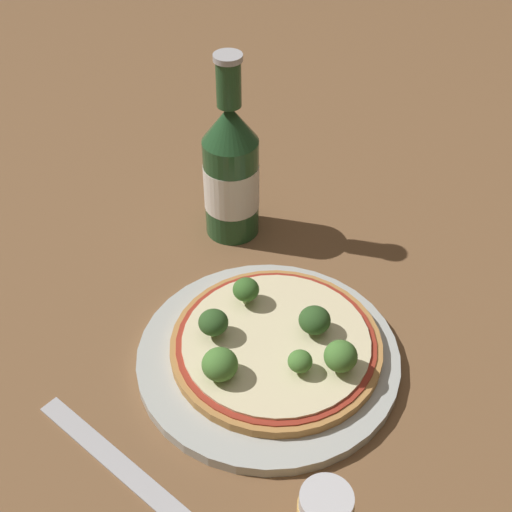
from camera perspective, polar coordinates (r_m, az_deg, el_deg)
name	(u,v)px	position (r m, az deg, el deg)	size (l,w,h in m)	color
ground_plane	(268,361)	(0.69, 0.97, -8.42)	(3.00, 3.00, 0.00)	brown
plate	(267,358)	(0.69, 0.92, -8.13)	(0.25, 0.25, 0.01)	#B2B7B2
pizza	(275,343)	(0.68, 1.55, -7.00)	(0.20, 0.20, 0.01)	#B77F42
broccoli_floret_0	(341,356)	(0.64, 6.79, -7.97)	(0.03, 0.03, 0.03)	#89A866
broccoli_floret_1	(315,320)	(0.67, 4.71, -5.14)	(0.03, 0.03, 0.03)	#89A866
broccoli_floret_2	(220,364)	(0.64, -2.91, -8.66)	(0.03, 0.03, 0.03)	#89A866
broccoli_floret_3	(300,362)	(0.64, 3.54, -8.42)	(0.02, 0.02, 0.02)	#89A866
broccoli_floret_4	(246,290)	(0.70, -0.81, -2.72)	(0.03, 0.03, 0.03)	#89A866
broccoli_floret_5	(213,323)	(0.67, -3.43, -5.34)	(0.03, 0.03, 0.03)	#89A866
beer_bottle	(231,171)	(0.79, -2.01, 6.81)	(0.06, 0.06, 0.22)	#234C28
fork	(120,465)	(0.63, -10.81, -16.12)	(0.08, 0.19, 0.00)	#B2B2B7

